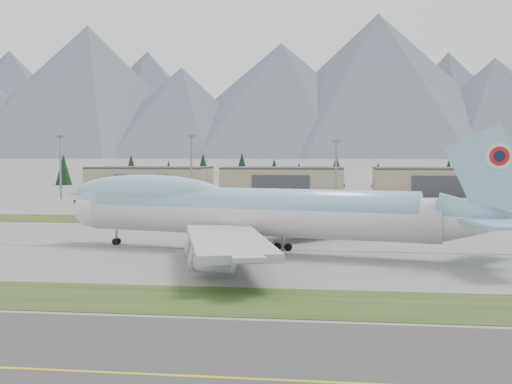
# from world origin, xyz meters

# --- Properties ---
(ground) EXTENTS (7000.00, 7000.00, 0.00)m
(ground) POSITION_xyz_m (0.00, 0.00, 0.00)
(ground) COLOR slate
(ground) RESTS_ON ground
(grass_strip_near) EXTENTS (400.00, 14.00, 0.08)m
(grass_strip_near) POSITION_xyz_m (0.00, -38.00, 0.00)
(grass_strip_near) COLOR #234017
(grass_strip_near) RESTS_ON ground
(grass_strip_far) EXTENTS (400.00, 18.00, 0.08)m
(grass_strip_far) POSITION_xyz_m (0.00, 45.00, 0.00)
(grass_strip_far) COLOR #234017
(grass_strip_far) RESTS_ON ground
(asphalt_taxiway) EXTENTS (400.00, 32.00, 0.04)m
(asphalt_taxiway) POSITION_xyz_m (0.00, -62.00, 0.00)
(asphalt_taxiway) COLOR #363636
(asphalt_taxiway) RESTS_ON ground
(taxiway_line_main) EXTENTS (400.00, 0.40, 0.02)m
(taxiway_line_main) POSITION_xyz_m (0.00, 0.00, 0.00)
(taxiway_line_main) COLOR gold
(taxiway_line_main) RESTS_ON ground
(taxiway_line_near) EXTENTS (400.00, 0.40, 0.02)m
(taxiway_line_near) POSITION_xyz_m (0.00, -62.00, 0.00)
(taxiway_line_near) COLOR gold
(taxiway_line_near) RESTS_ON ground
(boeing_747_freighter) EXTENTS (78.74, 66.14, 20.66)m
(boeing_747_freighter) POSITION_xyz_m (-7.52, -2.66, 6.81)
(boeing_747_freighter) COLOR silver
(boeing_747_freighter) RESTS_ON ground
(hangar_left) EXTENTS (48.00, 26.60, 10.80)m
(hangar_left) POSITION_xyz_m (-70.00, 149.90, 5.39)
(hangar_left) COLOR gray
(hangar_left) RESTS_ON ground
(hangar_center) EXTENTS (48.00, 26.60, 10.80)m
(hangar_center) POSITION_xyz_m (-15.00, 149.90, 5.39)
(hangar_center) COLOR gray
(hangar_center) RESTS_ON ground
(hangar_right) EXTENTS (48.00, 26.60, 10.80)m
(hangar_right) POSITION_xyz_m (45.00, 149.90, 5.39)
(hangar_right) COLOR gray
(hangar_right) RESTS_ON ground
(floodlight_masts) EXTENTS (194.84, 7.86, 22.75)m
(floodlight_masts) POSITION_xyz_m (3.95, 110.80, 15.37)
(floodlight_masts) COLOR slate
(floodlight_masts) RESTS_ON ground
(service_vehicle_a) EXTENTS (1.71, 3.86, 1.29)m
(service_vehicle_a) POSITION_xyz_m (-40.82, 118.48, 0.00)
(service_vehicle_a) COLOR white
(service_vehicle_a) RESTS_ON ground
(service_vehicle_b) EXTENTS (3.26, 2.42, 1.03)m
(service_vehicle_b) POSITION_xyz_m (20.03, 115.23, 0.00)
(service_vehicle_b) COLOR gold
(service_vehicle_b) RESTS_ON ground
(service_vehicle_c) EXTENTS (1.86, 4.10, 1.16)m
(service_vehicle_c) POSITION_xyz_m (56.30, 128.41, 0.00)
(service_vehicle_c) COLOR #999A9D
(service_vehicle_c) RESTS_ON ground
(conifer_belt) EXTENTS (276.12, 15.44, 16.93)m
(conifer_belt) POSITION_xyz_m (-2.49, 210.99, 7.52)
(conifer_belt) COLOR black
(conifer_belt) RESTS_ON ground
(mountain_ridge_front) EXTENTS (4261.04, 1184.54, 523.71)m
(mountain_ridge_front) POSITION_xyz_m (15.31, 2250.57, 229.63)
(mountain_ridge_front) COLOR #484F60
(mountain_ridge_front) RESTS_ON ground
(mountain_ridge_rear) EXTENTS (4502.31, 1064.17, 532.08)m
(mountain_ridge_rear) POSITION_xyz_m (112.01, 2900.00, 259.34)
(mountain_ridge_rear) COLOR #484F60
(mountain_ridge_rear) RESTS_ON ground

